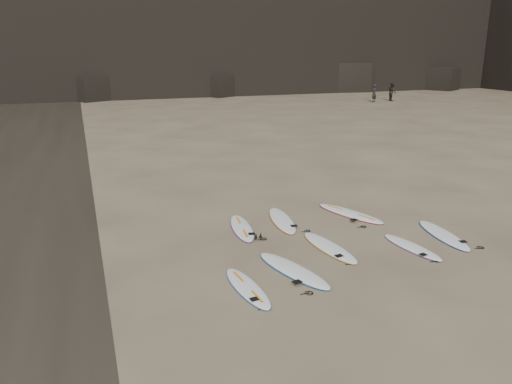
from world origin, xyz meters
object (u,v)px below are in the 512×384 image
(surfboard_3, at_px, (412,247))
(surfboard_0, at_px, (247,287))
(surfboard_6, at_px, (282,220))
(person_a, at_px, (374,93))
(surfboard_4, at_px, (443,235))
(surfboard_7, at_px, (350,213))
(person_b, at_px, (392,92))
(surfboard_1, at_px, (293,270))
(surfboard_2, at_px, (329,247))
(surfboard_5, at_px, (242,228))

(surfboard_3, bearing_deg, surfboard_0, -178.97)
(surfboard_6, height_order, person_a, person_a)
(surfboard_3, bearing_deg, surfboard_4, 10.12)
(surfboard_4, bearing_deg, person_a, 69.07)
(surfboard_7, relative_size, person_b, 1.46)
(surfboard_3, distance_m, surfboard_4, 1.56)
(surfboard_1, relative_size, person_b, 1.42)
(surfboard_0, relative_size, surfboard_7, 0.84)
(surfboard_0, distance_m, surfboard_1, 1.51)
(surfboard_2, xyz_separation_m, person_b, (24.82, 33.57, 0.90))
(surfboard_3, height_order, surfboard_4, surfboard_4)
(surfboard_2, xyz_separation_m, person_a, (22.41, 33.22, 0.86))
(surfboard_5, height_order, surfboard_6, surfboard_6)
(surfboard_6, bearing_deg, surfboard_5, -162.03)
(surfboard_0, height_order, surfboard_3, surfboard_0)
(person_a, bearing_deg, surfboard_6, 25.22)
(surfboard_4, height_order, person_a, person_a)
(surfboard_3, distance_m, person_b, 41.10)
(surfboard_5, bearing_deg, surfboard_7, 8.90)
(surfboard_0, height_order, surfboard_1, surfboard_1)
(person_a, xyz_separation_m, person_b, (2.41, 0.35, 0.04))
(surfboard_2, relative_size, surfboard_4, 0.97)
(surfboard_1, xyz_separation_m, surfboard_5, (-0.29, 3.40, -0.00))
(surfboard_0, height_order, surfboard_5, surfboard_5)
(surfboard_6, xyz_separation_m, person_a, (22.81, 30.64, 0.85))
(surfboard_2, relative_size, person_a, 1.42)
(surfboard_0, relative_size, surfboard_4, 0.88)
(surfboard_5, height_order, surfboard_7, surfboard_7)
(surfboard_4, bearing_deg, surfboard_0, -161.04)
(surfboard_1, bearing_deg, surfboard_5, 78.61)
(surfboard_0, xyz_separation_m, surfboard_7, (5.07, 4.01, 0.01))
(person_a, distance_m, person_b, 2.44)
(surfboard_0, distance_m, surfboard_7, 6.47)
(surfboard_4, xyz_separation_m, surfboard_6, (-4.14, 2.88, -0.00))
(surfboard_7, bearing_deg, person_a, 35.80)
(surfboard_0, relative_size, person_b, 1.23)
(surfboard_2, bearing_deg, surfboard_6, 92.97)
(surfboard_2, distance_m, person_a, 40.08)
(surfboard_4, height_order, surfboard_5, surfboard_4)
(surfboard_2, distance_m, surfboard_5, 3.00)
(surfboard_7, distance_m, person_b, 38.57)
(surfboard_1, distance_m, surfboard_5, 3.41)
(surfboard_1, relative_size, surfboard_5, 1.09)
(surfboard_0, bearing_deg, surfboard_7, 33.50)
(surfboard_3, height_order, surfboard_6, surfboard_6)
(surfboard_1, xyz_separation_m, surfboard_6, (1.18, 3.64, -0.00))
(surfboard_1, bearing_deg, surfboard_0, -176.03)
(surfboard_0, bearing_deg, surfboard_1, 15.37)
(surfboard_6, height_order, person_b, person_b)
(person_b, bearing_deg, surfboard_7, 156.78)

